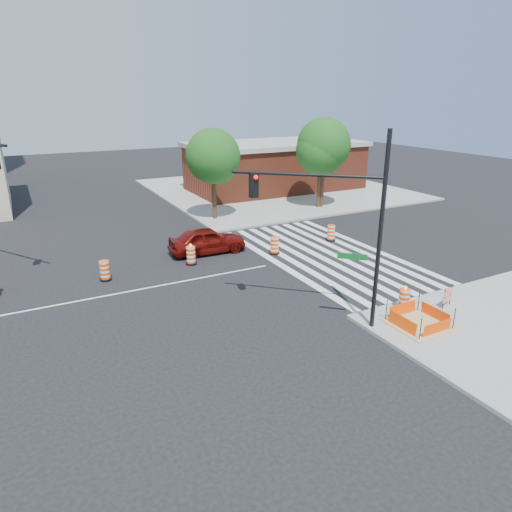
# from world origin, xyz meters

# --- Properties ---
(ground) EXTENTS (120.00, 120.00, 0.00)m
(ground) POSITION_xyz_m (0.00, 0.00, 0.00)
(ground) COLOR black
(ground) RESTS_ON ground
(sidewalk_ne) EXTENTS (22.00, 22.00, 0.15)m
(sidewalk_ne) POSITION_xyz_m (18.00, 18.00, 0.07)
(sidewalk_ne) COLOR gray
(sidewalk_ne) RESTS_ON ground
(crosswalk_east) EXTENTS (6.75, 13.50, 0.01)m
(crosswalk_east) POSITION_xyz_m (10.95, 0.00, 0.01)
(crosswalk_east) COLOR silver
(crosswalk_east) RESTS_ON ground
(lane_centerline) EXTENTS (14.00, 0.12, 0.01)m
(lane_centerline) POSITION_xyz_m (0.00, 0.00, 0.01)
(lane_centerline) COLOR silver
(lane_centerline) RESTS_ON ground
(excavation_pit) EXTENTS (2.20, 2.20, 0.90)m
(excavation_pit) POSITION_xyz_m (9.00, -9.00, 0.22)
(excavation_pit) COLOR tan
(excavation_pit) RESTS_ON ground
(brick_storefront) EXTENTS (16.50, 8.50, 4.60)m
(brick_storefront) POSITION_xyz_m (18.00, 18.00, 2.32)
(brick_storefront) COLOR brown
(brick_storefront) RESTS_ON ground
(red_coupe) EXTENTS (4.56, 2.00, 1.53)m
(red_coupe) POSITION_xyz_m (5.03, 3.50, 0.76)
(red_coupe) COLOR #5D0B08
(red_coupe) RESTS_ON ground
(signal_pole_se) EXTENTS (4.35, 3.93, 7.58)m
(signal_pole_se) POSITION_xyz_m (6.10, -7.15, 4.65)
(signal_pole_se) COLOR black
(signal_pole_se) RESTS_ON ground
(pit_drum) EXTENTS (0.56, 0.56, 1.10)m
(pit_drum) POSITION_xyz_m (9.45, -7.72, 0.60)
(pit_drum) COLOR black
(pit_drum) RESTS_ON ground
(barricade) EXTENTS (0.76, 0.27, 0.93)m
(barricade) POSITION_xyz_m (11.33, -8.36, 0.66)
(barricade) COLOR #FD4A05
(barricade) RESTS_ON ground
(tree_north_c) EXTENTS (3.91, 3.91, 6.65)m
(tree_north_c) POSITION_xyz_m (8.37, 10.22, 4.46)
(tree_north_c) COLOR #382314
(tree_north_c) RESTS_ON ground
(tree_north_d) EXTENTS (4.24, 4.24, 7.22)m
(tree_north_d) POSITION_xyz_m (17.58, 9.69, 4.84)
(tree_north_d) COLOR #382314
(tree_north_d) RESTS_ON ground
(tree_north_e) EXTENTS (3.88, 3.88, 6.60)m
(tree_north_e) POSITION_xyz_m (17.27, 9.67, 4.43)
(tree_north_e) COLOR #382314
(tree_north_e) RESTS_ON ground
(median_drum_2) EXTENTS (0.60, 0.60, 1.02)m
(median_drum_2) POSITION_xyz_m (-1.10, 1.97, 0.48)
(median_drum_2) COLOR black
(median_drum_2) RESTS_ON ground
(median_drum_3) EXTENTS (0.60, 0.60, 1.18)m
(median_drum_3) POSITION_xyz_m (3.50, 2.12, 0.49)
(median_drum_3) COLOR black
(median_drum_3) RESTS_ON ground
(median_drum_4) EXTENTS (0.60, 0.60, 1.02)m
(median_drum_4) POSITION_xyz_m (8.43, 1.51, 0.48)
(median_drum_4) COLOR black
(median_drum_4) RESTS_ON ground
(median_drum_5) EXTENTS (0.60, 0.60, 1.02)m
(median_drum_5) POSITION_xyz_m (12.90, 2.04, 0.48)
(median_drum_5) COLOR black
(median_drum_5) RESTS_ON ground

